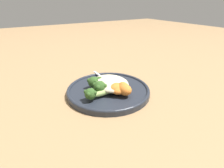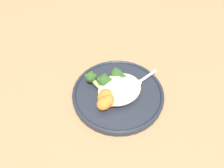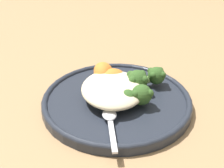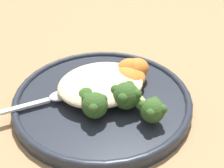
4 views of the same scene
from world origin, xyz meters
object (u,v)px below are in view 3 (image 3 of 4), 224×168
object	(u,v)px
broccoli_stalk_1	(126,96)
broccoli_stalk_3	(136,80)
quinoa_mound	(113,89)
sweet_potato_chunk_0	(102,73)
plate	(117,101)
broccoli_stalk_4	(147,77)
sweet_potato_chunk_1	(103,71)
spoon	(110,120)
sweet_potato_chunk_2	(106,77)
sweet_potato_chunk_3	(112,77)
broccoli_stalk_0	(106,90)
broccoli_stalk_2	(136,93)

from	to	relation	value
broccoli_stalk_1	broccoli_stalk_3	xyz separation A→B (m)	(-0.04, 0.03, 0.01)
quinoa_mound	sweet_potato_chunk_0	bearing A→B (deg)	-166.60
plate	broccoli_stalk_4	xyz separation A→B (m)	(-0.04, 0.07, 0.03)
plate	sweet_potato_chunk_1	size ratio (longest dim) A/B	5.89
plate	spoon	bearing A→B (deg)	-15.59
broccoli_stalk_4	sweet_potato_chunk_2	xyz separation A→B (m)	(-0.01, -0.08, -0.00)
broccoli_stalk_4	sweet_potato_chunk_3	size ratio (longest dim) A/B	2.23
broccoli_stalk_4	spoon	size ratio (longest dim) A/B	1.05
broccoli_stalk_3	broccoli_stalk_4	bearing A→B (deg)	53.57
sweet_potato_chunk_3	broccoli_stalk_3	bearing A→B (deg)	59.93
plate	broccoli_stalk_3	bearing A→B (deg)	117.08
broccoli_stalk_0	broccoli_stalk_4	xyz separation A→B (m)	(-0.04, 0.09, 0.00)
broccoli_stalk_4	broccoli_stalk_1	bearing A→B (deg)	-133.28
sweet_potato_chunk_2	spoon	bearing A→B (deg)	-2.97
broccoli_stalk_0	broccoli_stalk_3	distance (m)	0.06
quinoa_mound	broccoli_stalk_2	xyz separation A→B (m)	(0.02, 0.04, 0.00)
sweet_potato_chunk_2	broccoli_stalk_2	bearing A→B (deg)	35.17
broccoli_stalk_4	broccoli_stalk_2	bearing A→B (deg)	-121.66
broccoli_stalk_1	sweet_potato_chunk_1	size ratio (longest dim) A/B	1.90
sweet_potato_chunk_1	sweet_potato_chunk_3	xyz separation A→B (m)	(0.03, 0.02, -0.00)
sweet_potato_chunk_1	spoon	distance (m)	0.15
broccoli_stalk_4	sweet_potato_chunk_2	size ratio (longest dim) A/B	1.73
plate	broccoli_stalk_3	world-z (taller)	broccoli_stalk_3
sweet_potato_chunk_3	broccoli_stalk_1	bearing A→B (deg)	13.45
plate	broccoli_stalk_2	size ratio (longest dim) A/B	3.04
broccoli_stalk_0	sweet_potato_chunk_1	bearing A→B (deg)	-151.87
broccoli_stalk_0	sweet_potato_chunk_3	bearing A→B (deg)	-173.38
broccoli_stalk_2	broccoli_stalk_4	xyz separation A→B (m)	(-0.06, 0.03, -0.00)
sweet_potato_chunk_0	sweet_potato_chunk_3	world-z (taller)	sweet_potato_chunk_0
broccoli_stalk_4	sweet_potato_chunk_0	distance (m)	0.09
plate	broccoli_stalk_4	size ratio (longest dim) A/B	2.47
broccoli_stalk_0	broccoli_stalk_1	xyz separation A→B (m)	(0.03, 0.03, 0.00)
broccoli_stalk_4	spoon	world-z (taller)	broccoli_stalk_4
broccoli_stalk_3	sweet_potato_chunk_2	distance (m)	0.06
broccoli_stalk_2	broccoli_stalk_3	bearing A→B (deg)	137.51
broccoli_stalk_3	sweet_potato_chunk_1	xyz separation A→B (m)	(-0.05, -0.06, -0.00)
broccoli_stalk_4	sweet_potato_chunk_1	world-z (taller)	same
quinoa_mound	broccoli_stalk_1	size ratio (longest dim) A/B	1.51
sweet_potato_chunk_2	broccoli_stalk_3	bearing A→B (deg)	61.68
broccoli_stalk_1	broccoli_stalk_3	distance (m)	0.05
broccoli_stalk_2	broccoli_stalk_4	size ratio (longest dim) A/B	0.81
sweet_potato_chunk_3	spoon	size ratio (longest dim) A/B	0.47
broccoli_stalk_0	sweet_potato_chunk_0	bearing A→B (deg)	-149.56
broccoli_stalk_1	sweet_potato_chunk_1	bearing A→B (deg)	-176.02
plate	quinoa_mound	world-z (taller)	quinoa_mound
broccoli_stalk_4	sweet_potato_chunk_1	xyz separation A→B (m)	(-0.03, -0.09, 0.00)
sweet_potato_chunk_1	spoon	world-z (taller)	sweet_potato_chunk_1
broccoli_stalk_1	sweet_potato_chunk_1	xyz separation A→B (m)	(-0.10, -0.03, 0.00)
quinoa_mound	sweet_potato_chunk_0	world-z (taller)	sweet_potato_chunk_0
broccoli_stalk_3	sweet_potato_chunk_3	distance (m)	0.05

